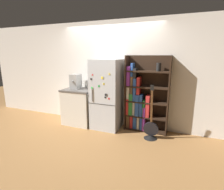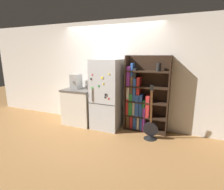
% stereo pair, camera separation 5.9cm
% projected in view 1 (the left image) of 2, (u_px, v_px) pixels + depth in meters
% --- Properties ---
extents(ground_plane, '(16.00, 16.00, 0.00)m').
position_uv_depth(ground_plane, '(104.00, 129.00, 4.29)').
color(ground_plane, '#A87542').
extents(wall_back, '(8.00, 0.05, 2.60)m').
position_uv_depth(wall_back, '(112.00, 74.00, 4.43)').
color(wall_back, white).
rests_on(wall_back, ground_plane).
extents(refrigerator, '(0.68, 0.62, 1.69)m').
position_uv_depth(refrigerator, '(107.00, 95.00, 4.24)').
color(refrigerator, silver).
rests_on(refrigerator, ground_plane).
extents(bookshelf, '(1.00, 0.29, 1.77)m').
position_uv_depth(bookshelf, '(141.00, 99.00, 4.12)').
color(bookshelf, black).
rests_on(bookshelf, ground_plane).
extents(kitchen_counter, '(0.79, 0.65, 0.92)m').
position_uv_depth(kitchen_counter, '(80.00, 106.00, 4.59)').
color(kitchen_counter, silver).
rests_on(kitchen_counter, ground_plane).
extents(espresso_machine, '(0.21, 0.34, 0.37)m').
position_uv_depth(espresso_machine, '(76.00, 81.00, 4.53)').
color(espresso_machine, '#A5A39E').
rests_on(espresso_machine, kitchen_counter).
extents(guitar, '(0.32, 0.29, 1.20)m').
position_uv_depth(guitar, '(151.00, 131.00, 3.78)').
color(guitar, black).
rests_on(guitar, ground_plane).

